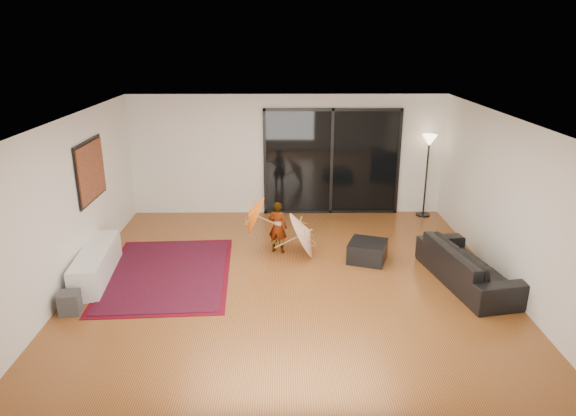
{
  "coord_description": "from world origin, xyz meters",
  "views": [
    {
      "loc": [
        -0.11,
        -7.75,
        3.92
      ],
      "look_at": [
        -0.01,
        0.56,
        1.1
      ],
      "focal_mm": 32.0,
      "sensor_mm": 36.0,
      "label": 1
    }
  ],
  "objects_px": {
    "sofa": "(468,265)",
    "child": "(278,227)",
    "ottoman": "(367,251)",
    "media_console": "(96,264)"
  },
  "relations": [
    {
      "from": "sofa",
      "to": "ottoman",
      "type": "height_order",
      "value": "sofa"
    },
    {
      "from": "ottoman",
      "to": "child",
      "type": "relative_size",
      "value": 0.64
    },
    {
      "from": "media_console",
      "to": "sofa",
      "type": "height_order",
      "value": "sofa"
    },
    {
      "from": "sofa",
      "to": "child",
      "type": "relative_size",
      "value": 2.18
    },
    {
      "from": "media_console",
      "to": "ottoman",
      "type": "relative_size",
      "value": 2.87
    },
    {
      "from": "ottoman",
      "to": "child",
      "type": "distance_m",
      "value": 1.71
    },
    {
      "from": "sofa",
      "to": "ottoman",
      "type": "relative_size",
      "value": 3.4
    },
    {
      "from": "sofa",
      "to": "media_console",
      "type": "bearing_deg",
      "value": 76.96
    },
    {
      "from": "sofa",
      "to": "child",
      "type": "bearing_deg",
      "value": 56.82
    },
    {
      "from": "sofa",
      "to": "child",
      "type": "height_order",
      "value": "child"
    }
  ]
}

